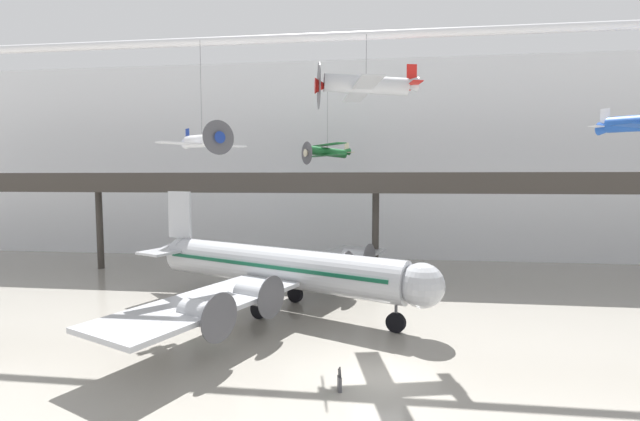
# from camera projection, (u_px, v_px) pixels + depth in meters

# --- Properties ---
(ground_plane) EXTENTS (260.00, 260.00, 0.00)m
(ground_plane) POSITION_uv_depth(u_px,v_px,m) (379.00, 377.00, 21.59)
(ground_plane) COLOR gray
(hangar_back_wall) EXTENTS (140.00, 3.00, 24.38)m
(hangar_back_wall) POSITION_uv_depth(u_px,v_px,m) (375.00, 161.00, 53.78)
(hangar_back_wall) COLOR silver
(hangar_back_wall) RESTS_ON ground
(mezzanine_walkway) EXTENTS (110.00, 3.20, 10.57)m
(mezzanine_walkway) POSITION_uv_depth(u_px,v_px,m) (376.00, 190.00, 42.34)
(mezzanine_walkway) COLOR #38332D
(mezzanine_walkway) RESTS_ON ground
(ceiling_truss_beam) EXTENTS (120.00, 0.60, 0.60)m
(ceiling_truss_beam) POSITION_uv_depth(u_px,v_px,m) (380.00, 35.00, 29.24)
(ceiling_truss_beam) COLOR silver
(airliner_silver_main) EXTENTS (24.63, 28.95, 8.87)m
(airliner_silver_main) POSITION_uv_depth(u_px,v_px,m) (274.00, 267.00, 32.51)
(airliner_silver_main) COLOR #B7BABF
(airliner_silver_main) RESTS_ON ground
(suspended_plane_white_twin) EXTENTS (5.36, 5.45, 7.90)m
(suspended_plane_white_twin) POSITION_uv_depth(u_px,v_px,m) (202.00, 141.00, 29.78)
(suspended_plane_white_twin) COLOR silver
(suspended_plane_green_biplane) EXTENTS (5.57, 6.01, 8.04)m
(suspended_plane_green_biplane) POSITION_uv_depth(u_px,v_px,m) (327.00, 152.00, 45.20)
(suspended_plane_green_biplane) COLOR #1E6B33
(suspended_plane_silver_racer) EXTENTS (7.14, 8.64, 4.92)m
(suspended_plane_silver_racer) POSITION_uv_depth(u_px,v_px,m) (366.00, 85.00, 28.50)
(suspended_plane_silver_racer) COLOR silver
(info_sign_pedestal) EXTENTS (0.25, 0.76, 1.24)m
(info_sign_pedestal) POSITION_uv_depth(u_px,v_px,m) (340.00, 382.00, 20.13)
(info_sign_pedestal) COLOR #4C4C51
(info_sign_pedestal) RESTS_ON ground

